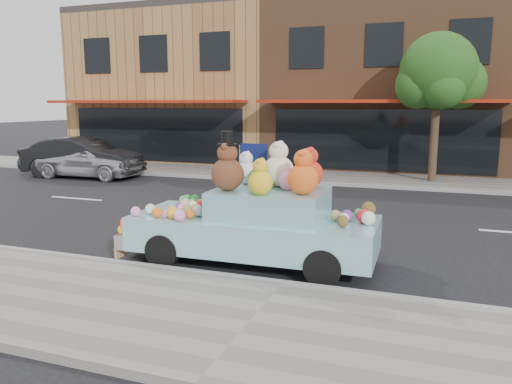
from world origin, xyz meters
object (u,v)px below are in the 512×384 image
at_px(street_tree, 439,78).
at_px(car_silver, 86,159).
at_px(car_dark, 83,157).
at_px(art_car, 256,219).

xyz_separation_m(street_tree, car_silver, (-12.57, -2.84, -2.96)).
relative_size(street_tree, car_silver, 1.21).
distance_m(car_silver, car_dark, 0.29).
bearing_deg(car_silver, car_dark, 63.84).
xyz_separation_m(car_silver, art_car, (9.71, -7.62, 0.08)).
height_order(car_silver, car_dark, car_dark).
distance_m(car_silver, art_car, 12.34).
xyz_separation_m(car_dark, art_car, (9.97, -7.75, 0.05)).
bearing_deg(street_tree, car_dark, -168.02).
bearing_deg(car_dark, art_car, -134.30).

